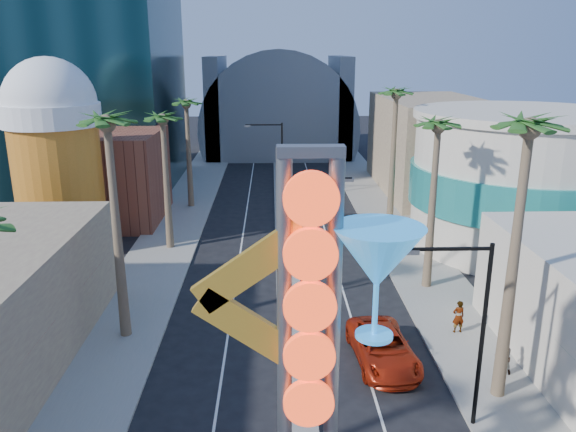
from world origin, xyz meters
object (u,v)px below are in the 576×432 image
at_px(red_pickup, 383,348).
at_px(neon_sign, 337,327).
at_px(pedestrian_a, 458,317).
at_px(pedestrian_b, 503,356).

bearing_deg(red_pickup, neon_sign, -113.83).
distance_m(neon_sign, red_pickup, 12.46).
xyz_separation_m(pedestrian_a, pedestrian_b, (0.84, -4.05, -0.04)).
bearing_deg(neon_sign, pedestrian_b, 43.91).
xyz_separation_m(neon_sign, pedestrian_a, (8.19, 12.74, -6.23)).
height_order(red_pickup, pedestrian_a, pedestrian_a).
relative_size(red_pickup, pedestrian_a, 3.20).
relative_size(pedestrian_a, pedestrian_b, 1.05).
bearing_deg(pedestrian_a, pedestrian_b, 94.32).
relative_size(neon_sign, pedestrian_a, 6.78).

